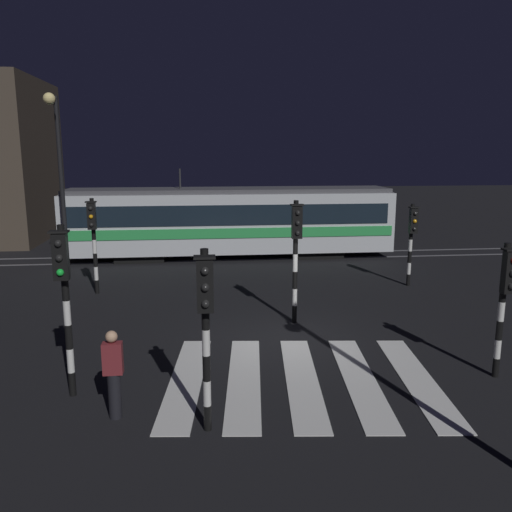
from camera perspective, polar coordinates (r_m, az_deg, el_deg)
The scene contains 13 objects.
ground_plane at distance 14.12m, azimuth 2.99°, elevation -9.05°, with size 120.00×120.00×0.00m, color black.
rail_near at distance 24.03m, azimuth -0.99°, elevation -0.42°, with size 80.00×0.12×0.03m, color #59595E.
rail_far at distance 25.43m, azimuth -1.29°, elevation 0.24°, with size 80.00×0.12×0.03m, color #59595E.
crosswalk_zebra at distance 11.82m, azimuth 5.02°, elevation -13.23°, with size 6.22×5.25×0.02m.
traffic_light_corner_far_left at distance 18.78m, azimuth -17.35°, elevation 2.55°, with size 0.36×0.42×3.35m.
traffic_light_corner_far_right at distance 19.86m, azimuth 16.66°, elevation 2.46°, with size 0.36×0.42×3.05m.
traffic_light_corner_near_left at distance 10.87m, azimuth -20.22°, elevation -3.13°, with size 0.36×0.42×3.53m.
traffic_light_corner_near_right at distance 12.37m, azimuth 25.58°, elevation -3.48°, with size 0.36×0.42×3.02m.
traffic_light_median_centre at distance 14.79m, azimuth 4.39°, elevation 1.35°, with size 0.36×0.42×3.57m.
traffic_light_kerb_mid_left at distance 8.98m, azimuth -5.52°, elevation -6.40°, with size 0.36×0.42×3.32m.
street_lamp_trackside_left at distance 21.89m, azimuth -20.74°, elevation 9.46°, with size 0.44×1.21×7.03m.
tram at distance 24.39m, azimuth -2.86°, elevation 3.87°, with size 15.16×2.58×4.15m.
pedestrian_waiting_at_kerb at distance 10.26m, azimuth -15.28°, elevation -12.28°, with size 0.36×0.24×1.71m.
Camera 1 is at (-2.18, -13.05, 4.92)m, focal length 36.67 mm.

